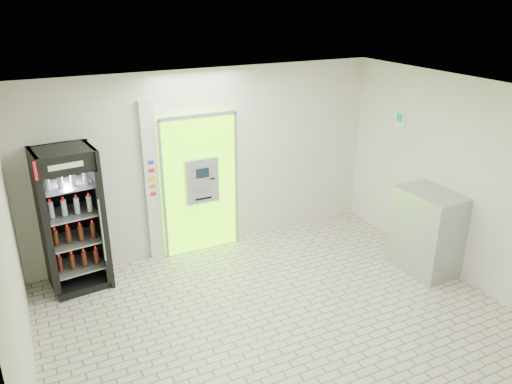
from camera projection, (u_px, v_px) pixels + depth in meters
ground at (280, 321)px, 6.65m from camera, size 6.00×6.00×0.00m
room_shell at (283, 193)px, 5.97m from camera, size 6.00×6.00×6.00m
atm_assembly at (200, 183)px, 8.14m from camera, size 1.30×0.24×2.33m
pillar at (152, 183)px, 7.81m from camera, size 0.22×0.11×2.60m
beverage_cooler at (72, 222)px, 7.14m from camera, size 0.87×0.81×2.11m
steel_cabinet at (426, 231)px, 7.67m from camera, size 0.69×1.00×1.30m
exit_sign at (400, 119)px, 8.25m from camera, size 0.02×0.22×0.26m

